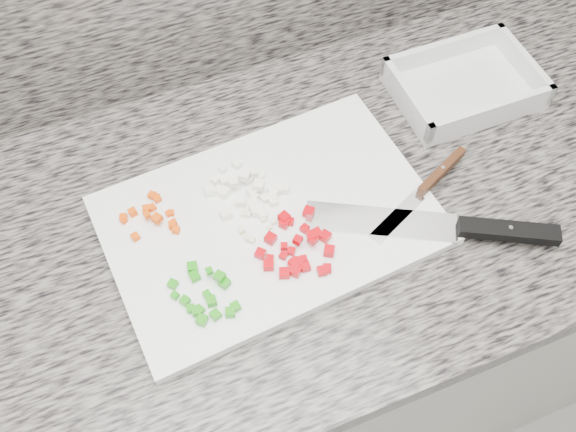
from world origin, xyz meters
The scene contains 11 objects.
cabinet centered at (0.00, 1.44, 0.43)m, with size 3.92×0.62×0.86m, color beige.
countertop centered at (0.00, 1.44, 0.88)m, with size 3.96×0.64×0.04m, color #645F58.
cutting_board centered at (0.06, 1.42, 0.91)m, with size 0.46×0.31×0.02m, color white.
carrot_pile centered at (-0.10, 1.49, 0.92)m, with size 0.08×0.08×0.02m.
onion_pile centered at (0.04, 1.47, 0.92)m, with size 0.12×0.11×0.02m.
green_pepper_pile centered at (-0.07, 1.34, 0.92)m, with size 0.08×0.10×0.02m.
red_pepper_pile centered at (0.07, 1.36, 0.92)m, with size 0.11×0.11×0.02m.
garlic_pile centered at (0.03, 1.42, 0.92)m, with size 0.06×0.06×0.01m.
chef_knife centered at (0.30, 1.30, 0.92)m, with size 0.33×0.20×0.02m.
paring_knife centered at (0.30, 1.39, 0.92)m, with size 0.20×0.10×0.02m.
tray centered at (0.45, 1.54, 0.92)m, with size 0.23×0.17×0.05m.
Camera 1 is at (-0.11, 0.95, 1.69)m, focal length 40.00 mm.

